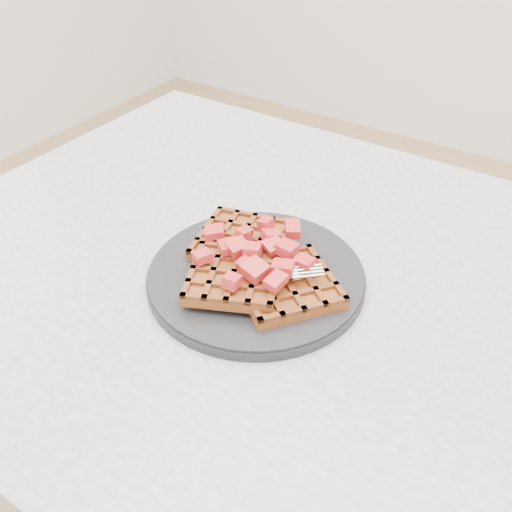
# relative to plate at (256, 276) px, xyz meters

# --- Properties ---
(table) EXTENTS (1.20, 0.80, 0.75)m
(table) POSITION_rel_plate_xyz_m (0.10, 0.04, -0.12)
(table) COLOR silver
(table) RESTS_ON ground
(plate) EXTENTS (0.28, 0.28, 0.02)m
(plate) POSITION_rel_plate_xyz_m (0.00, 0.00, 0.00)
(plate) COLOR black
(plate) RESTS_ON table
(waffles) EXTENTS (0.24, 0.21, 0.03)m
(waffles) POSITION_rel_plate_xyz_m (0.00, -0.00, 0.02)
(waffles) COLOR #944C1F
(waffles) RESTS_ON plate
(strawberry_pile) EXTENTS (0.15, 0.15, 0.02)m
(strawberry_pile) POSITION_rel_plate_xyz_m (0.00, 0.00, 0.05)
(strawberry_pile) COLOR #AA0F14
(strawberry_pile) RESTS_ON waffles
(fork) EXTENTS (0.15, 0.14, 0.02)m
(fork) POSITION_rel_plate_xyz_m (0.03, -0.03, 0.02)
(fork) COLOR silver
(fork) RESTS_ON plate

